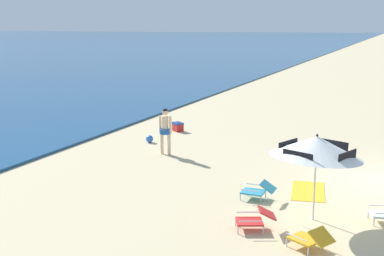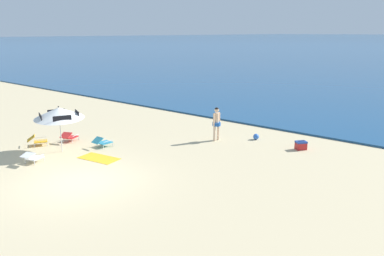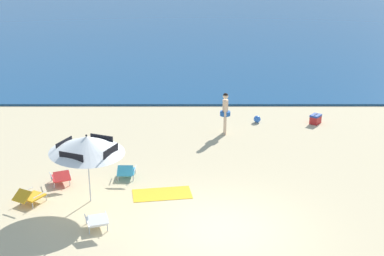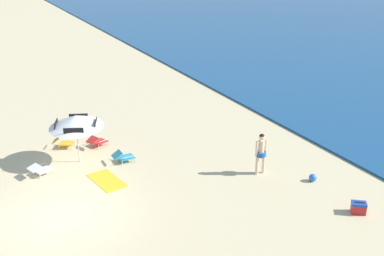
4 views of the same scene
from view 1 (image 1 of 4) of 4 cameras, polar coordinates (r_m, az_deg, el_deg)
name	(u,v)px [view 1 (image 1 of 4)]	position (r m, az deg, el deg)	size (l,w,h in m)	color
beach_umbrella_striped_main	(317,147)	(12.15, 14.00, -2.09)	(3.12, 3.11, 2.14)	silver
lounge_chair_under_umbrella	(258,190)	(13.71, 7.56, -7.01)	(0.59, 0.90, 0.52)	teal
lounge_chair_beside_umbrella	(311,238)	(10.95, 13.36, -12.12)	(0.89, 1.04, 0.53)	gold
lounge_chair_spare_folded	(255,218)	(11.76, 7.23, -10.18)	(0.83, 1.02, 0.52)	red
person_standing_near_shore	(165,128)	(18.19, -3.05, 0.00)	(0.42, 0.51, 1.70)	beige
cooler_box	(178,127)	(22.39, -1.62, 0.15)	(0.58, 0.61, 0.43)	red
beach_ball	(149,139)	(20.28, -4.86, -1.24)	(0.30, 0.30, 0.30)	blue
beach_towel	(308,191)	(14.72, 13.09, -7.00)	(0.90, 1.80, 0.01)	gold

